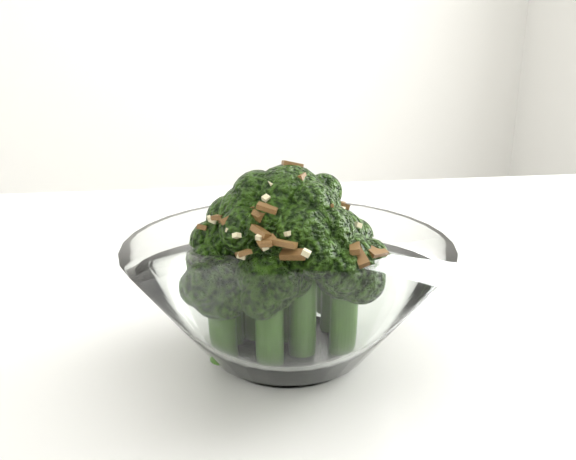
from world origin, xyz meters
name	(u,v)px	position (x,y,z in m)	size (l,w,h in m)	color
table	(375,336)	(-0.06, -0.09, 0.68)	(1.36, 1.07, 0.75)	white
broccoli_dish	(285,283)	(-0.20, -0.20, 0.81)	(0.24, 0.24, 0.15)	white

